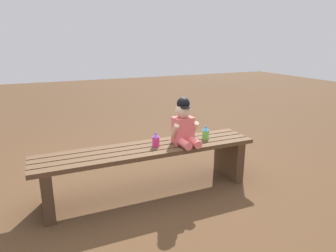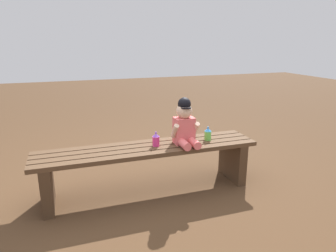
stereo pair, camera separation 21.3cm
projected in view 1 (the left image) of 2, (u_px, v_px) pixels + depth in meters
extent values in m
plane|color=#4C331E|center=(149.00, 192.00, 2.65)|extent=(16.00, 16.00, 0.00)
cube|color=#513823|center=(155.00, 155.00, 2.41)|extent=(1.88, 0.08, 0.04)
cube|color=#513823|center=(151.00, 151.00, 2.50)|extent=(1.88, 0.08, 0.04)
cube|color=#513823|center=(146.00, 147.00, 2.58)|extent=(1.88, 0.08, 0.04)
cube|color=#513823|center=(143.00, 144.00, 2.67)|extent=(1.88, 0.08, 0.04)
cube|color=#452F1E|center=(47.00, 190.00, 2.28)|extent=(0.08, 0.38, 0.38)
cube|color=#452F1E|center=(229.00, 157.00, 2.92)|extent=(0.08, 0.38, 0.38)
cube|color=#E56666|center=(183.00, 130.00, 2.62)|extent=(0.17, 0.12, 0.23)
sphere|color=beige|center=(183.00, 111.00, 2.57)|extent=(0.14, 0.14, 0.14)
cylinder|color=black|center=(185.00, 107.00, 2.53)|extent=(0.09, 0.09, 0.01)
sphere|color=black|center=(183.00, 104.00, 2.55)|extent=(0.11, 0.11, 0.11)
cylinder|color=#F06B6B|center=(184.00, 144.00, 2.52)|extent=(0.07, 0.16, 0.07)
cylinder|color=#F06B6B|center=(194.00, 142.00, 2.55)|extent=(0.07, 0.16, 0.07)
cylinder|color=beige|center=(175.00, 131.00, 2.55)|extent=(0.04, 0.12, 0.14)
cylinder|color=beige|center=(194.00, 128.00, 2.62)|extent=(0.04, 0.12, 0.14)
cylinder|color=#E5337F|center=(156.00, 142.00, 2.55)|extent=(0.06, 0.06, 0.09)
cone|color=#8C4CCC|center=(156.00, 135.00, 2.53)|extent=(0.06, 0.06, 0.03)
cylinder|color=#8C4CCC|center=(156.00, 133.00, 2.53)|extent=(0.01, 0.01, 0.02)
cylinder|color=#66CC4C|center=(206.00, 134.00, 2.73)|extent=(0.06, 0.06, 0.09)
cone|color=#338CE5|center=(206.00, 129.00, 2.72)|extent=(0.06, 0.06, 0.03)
cylinder|color=#338CE5|center=(206.00, 127.00, 2.71)|extent=(0.01, 0.01, 0.02)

